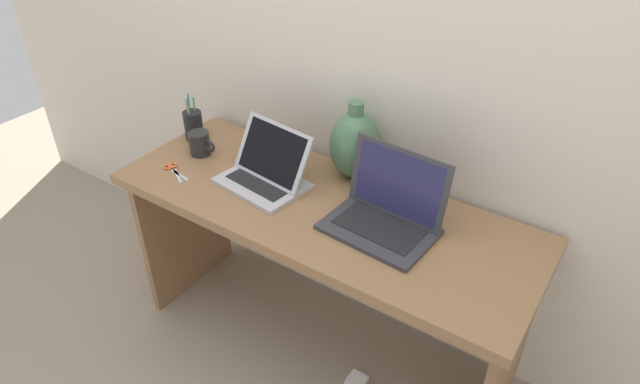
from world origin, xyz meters
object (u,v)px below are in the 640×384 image
laptop_right (388,207)px  scissors (173,169)px  laptop_left (267,169)px  power_brick (357,381)px  green_vase (355,145)px  coffee_mug (200,143)px  pen_cup (193,125)px

laptop_right → scissors: bearing=-169.2°
laptop_left → power_brick: laptop_left is taller
laptop_left → green_vase: green_vase is taller
green_vase → coffee_mug: 0.61m
pen_cup → power_brick: 1.20m
laptop_left → scissors: (-0.34, -0.14, -0.05)m
laptop_right → laptop_left: bearing=-177.6°
green_vase → scissors: (-0.58, -0.35, -0.13)m
pen_cup → scissors: 0.26m
laptop_left → laptop_right: 0.48m
pen_cup → laptop_right: bearing=-4.3°
laptop_left → power_brick: 0.89m
laptop_right → power_brick: bearing=-99.7°
green_vase → scissors: green_vase is taller
green_vase → pen_cup: 0.70m
laptop_left → power_brick: bearing=-10.7°
laptop_left → scissors: bearing=-158.3°
pen_cup → scissors: pen_cup is taller
green_vase → coffee_mug: green_vase is taller
green_vase → power_brick: size_ratio=4.20×
laptop_left → coffee_mug: size_ratio=2.79×
laptop_right → power_brick: 0.78m
coffee_mug → pen_cup: (-0.11, 0.08, 0.02)m
green_vase → scissors: bearing=-148.9°
green_vase → coffee_mug: bearing=-160.7°
green_vase → power_brick: 0.92m
laptop_right → scissors: laptop_right is taller
laptop_left → green_vase: size_ratio=1.13×
coffee_mug → scissors: 0.15m
laptop_left → pen_cup: size_ratio=1.74×
coffee_mug → power_brick: coffee_mug is taller
green_vase → pen_cup: green_vase is taller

